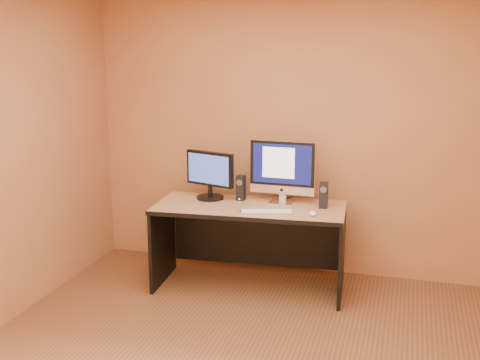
% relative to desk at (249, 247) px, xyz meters
% --- Properties ---
extents(walls, '(4.00, 4.00, 2.60)m').
position_rel_desk_xyz_m(walls, '(0.35, -1.40, 0.92)').
color(walls, '#AB7744').
rests_on(walls, ground).
extents(desk, '(1.69, 0.83, 0.76)m').
position_rel_desk_xyz_m(desk, '(0.00, 0.00, 0.00)').
color(desk, tan).
rests_on(desk, ground).
extents(imac, '(0.59, 0.24, 0.56)m').
position_rel_desk_xyz_m(imac, '(0.24, 0.18, 0.66)').
color(imac, silver).
rests_on(imac, desk).
extents(second_monitor, '(0.54, 0.38, 0.43)m').
position_rel_desk_xyz_m(second_monitor, '(-0.41, 0.14, 0.59)').
color(second_monitor, black).
rests_on(second_monitor, desk).
extents(speaker_left, '(0.08, 0.08, 0.23)m').
position_rel_desk_xyz_m(speaker_left, '(-0.13, 0.17, 0.49)').
color(speaker_left, black).
rests_on(speaker_left, desk).
extents(speaker_right, '(0.07, 0.08, 0.23)m').
position_rel_desk_xyz_m(speaker_right, '(0.62, 0.12, 0.49)').
color(speaker_right, black).
rests_on(speaker_right, desk).
extents(keyboard, '(0.46, 0.22, 0.02)m').
position_rel_desk_xyz_m(keyboard, '(0.19, -0.17, 0.39)').
color(keyboard, '#BCBDC1').
rests_on(keyboard, desk).
extents(mouse, '(0.07, 0.11, 0.04)m').
position_rel_desk_xyz_m(mouse, '(0.58, -0.13, 0.40)').
color(mouse, white).
rests_on(mouse, desk).
extents(cable_a, '(0.13, 0.19, 0.01)m').
position_rel_desk_xyz_m(cable_a, '(0.26, 0.28, 0.38)').
color(cable_a, black).
rests_on(cable_a, desk).
extents(cable_b, '(0.08, 0.17, 0.01)m').
position_rel_desk_xyz_m(cable_b, '(0.26, 0.32, 0.38)').
color(cable_b, black).
rests_on(cable_b, desk).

